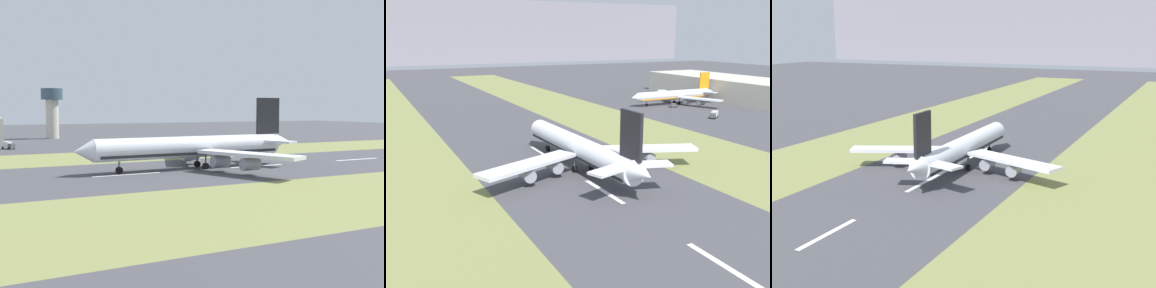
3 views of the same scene
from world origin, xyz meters
The scene contains 8 objects.
ground_plane centered at (0.00, 0.00, 0.00)m, with size 800.00×800.00×0.00m, color #424247.
grass_median_west centered at (-45.00, 0.00, 0.00)m, with size 40.00×600.00×0.01m, color olive.
grass_median_east centered at (45.00, 0.00, 0.00)m, with size 40.00×600.00×0.01m, color olive.
centreline_dash_near centered at (0.00, -63.59, 0.01)m, with size 1.20×18.00×0.01m, color silver.
centreline_dash_mid centered at (0.00, -23.59, 0.01)m, with size 1.20×18.00×0.01m, color silver.
centreline_dash_far centered at (0.00, 16.41, 0.01)m, with size 1.20×18.00×0.01m, color silver.
airplane_main_jet centered at (2.96, -5.50, 6.02)m, with size 64.13×67.08×20.20m.
mountain_ridge centered at (0.00, 520.00, 39.60)m, with size 800.00×120.00×79.20m, color gray.
Camera 3 is at (66.62, -144.34, 40.19)m, focal length 50.00 mm.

